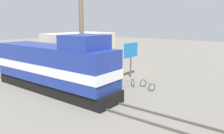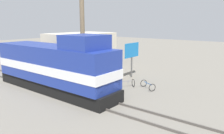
{
  "view_description": "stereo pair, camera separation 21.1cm",
  "coord_description": "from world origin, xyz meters",
  "px_view_note": "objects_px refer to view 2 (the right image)",
  "views": [
    {
      "loc": [
        -11.34,
        -11.65,
        5.78
      ],
      "look_at": [
        1.2,
        -2.13,
        2.54
      ],
      "focal_mm": 35.0,
      "sensor_mm": 36.0,
      "label": 1
    },
    {
      "loc": [
        -11.21,
        -11.82,
        5.78
      ],
      "look_at": [
        1.2,
        -2.13,
        2.54
      ],
      "focal_mm": 35.0,
      "sensor_mm": 36.0,
      "label": 2
    }
  ],
  "objects_px": {
    "vendor_umbrella": "(106,60)",
    "person_bystander": "(114,80)",
    "locomotive": "(56,67)",
    "billboard_sign": "(132,52)",
    "bicycle_spare": "(148,85)",
    "utility_pole": "(82,25)",
    "bicycle": "(125,83)"
  },
  "relations": [
    {
      "from": "utility_pole",
      "to": "bicycle",
      "type": "height_order",
      "value": "utility_pole"
    },
    {
      "from": "billboard_sign",
      "to": "bicycle",
      "type": "height_order",
      "value": "billboard_sign"
    },
    {
      "from": "vendor_umbrella",
      "to": "person_bystander",
      "type": "relative_size",
      "value": 1.67
    },
    {
      "from": "bicycle_spare",
      "to": "utility_pole",
      "type": "bearing_deg",
      "value": -49.35
    },
    {
      "from": "utility_pole",
      "to": "bicycle",
      "type": "bearing_deg",
      "value": -85.76
    },
    {
      "from": "person_bystander",
      "to": "bicycle",
      "type": "bearing_deg",
      "value": -20.02
    },
    {
      "from": "locomotive",
      "to": "vendor_umbrella",
      "type": "xyz_separation_m",
      "value": [
        5.86,
        -0.66,
        -0.06
      ]
    },
    {
      "from": "vendor_umbrella",
      "to": "person_bystander",
      "type": "height_order",
      "value": "vendor_umbrella"
    },
    {
      "from": "vendor_umbrella",
      "to": "billboard_sign",
      "type": "distance_m",
      "value": 2.81
    },
    {
      "from": "vendor_umbrella",
      "to": "bicycle_spare",
      "type": "relative_size",
      "value": 1.59
    },
    {
      "from": "vendor_umbrella",
      "to": "person_bystander",
      "type": "distance_m",
      "value": 4.04
    },
    {
      "from": "vendor_umbrella",
      "to": "bicycle",
      "type": "distance_m",
      "value": 3.98
    },
    {
      "from": "billboard_sign",
      "to": "person_bystander",
      "type": "distance_m",
      "value": 5.12
    },
    {
      "from": "locomotive",
      "to": "billboard_sign",
      "type": "relative_size",
      "value": 3.5
    },
    {
      "from": "locomotive",
      "to": "person_bystander",
      "type": "relative_size",
      "value": 8.21
    },
    {
      "from": "billboard_sign",
      "to": "bicycle",
      "type": "distance_m",
      "value": 4.54
    },
    {
      "from": "vendor_umbrella",
      "to": "bicycle_spare",
      "type": "distance_m",
      "value": 5.46
    },
    {
      "from": "utility_pole",
      "to": "vendor_umbrella",
      "type": "xyz_separation_m",
      "value": [
        1.79,
        -1.56,
        -3.46
      ]
    },
    {
      "from": "utility_pole",
      "to": "bicycle_spare",
      "type": "relative_size",
      "value": 6.65
    },
    {
      "from": "locomotive",
      "to": "bicycle_spare",
      "type": "distance_m",
      "value": 8.05
    },
    {
      "from": "locomotive",
      "to": "bicycle_spare",
      "type": "height_order",
      "value": "locomotive"
    },
    {
      "from": "utility_pole",
      "to": "bicycle",
      "type": "distance_m",
      "value": 7.08
    },
    {
      "from": "vendor_umbrella",
      "to": "billboard_sign",
      "type": "xyz_separation_m",
      "value": [
        2.1,
        -1.73,
        0.73
      ]
    },
    {
      "from": "billboard_sign",
      "to": "utility_pole",
      "type": "bearing_deg",
      "value": 139.75
    },
    {
      "from": "bicycle",
      "to": "bicycle_spare",
      "type": "relative_size",
      "value": 1.06
    },
    {
      "from": "vendor_umbrella",
      "to": "person_bystander",
      "type": "xyz_separation_m",
      "value": [
        -2.5,
        -2.95,
        -1.17
      ]
    },
    {
      "from": "utility_pole",
      "to": "vendor_umbrella",
      "type": "relative_size",
      "value": 4.17
    },
    {
      "from": "billboard_sign",
      "to": "person_bystander",
      "type": "xyz_separation_m",
      "value": [
        -4.6,
        -1.22,
        -1.9
      ]
    },
    {
      "from": "utility_pole",
      "to": "bicycle",
      "type": "relative_size",
      "value": 6.28
    },
    {
      "from": "locomotive",
      "to": "bicycle_spare",
      "type": "relative_size",
      "value": 7.85
    },
    {
      "from": "locomotive",
      "to": "utility_pole",
      "type": "distance_m",
      "value": 5.38
    },
    {
      "from": "billboard_sign",
      "to": "bicycle_spare",
      "type": "xyz_separation_m",
      "value": [
        -2.67,
        -3.44,
        -2.4
      ]
    }
  ]
}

